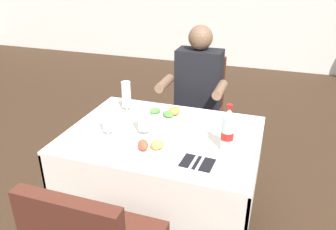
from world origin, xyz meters
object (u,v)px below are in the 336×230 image
at_px(chair_far_diner_seat, 195,107).
at_px(plate_near_camera, 150,147).
at_px(beer_glass_middle, 144,119).
at_px(cola_bottle_primary, 228,130).
at_px(seated_diner_far, 197,95).
at_px(plate_far_diner, 166,114).
at_px(napkin_cutlery_set, 197,163).
at_px(main_dining_table, 163,155).
at_px(beer_glass_right, 107,119).
at_px(beer_glass_left, 126,96).

height_order(chair_far_diner_seat, plate_near_camera, chair_far_diner_seat).
relative_size(beer_glass_middle, cola_bottle_primary, 0.72).
relative_size(chair_far_diner_seat, seated_diner_far, 0.77).
height_order(chair_far_diner_seat, plate_far_diner, chair_far_diner_seat).
distance_m(cola_bottle_primary, napkin_cutlery_set, 0.25).
bearing_deg(chair_far_diner_seat, main_dining_table, -90.00).
bearing_deg(plate_far_diner, beer_glass_right, -124.11).
bearing_deg(chair_far_diner_seat, beer_glass_left, -121.26).
distance_m(beer_glass_left, beer_glass_right, 0.38).
bearing_deg(beer_glass_left, seated_diner_far, 50.92).
xyz_separation_m(plate_near_camera, beer_glass_middle, (-0.10, 0.17, 0.08)).
distance_m(seated_diner_far, cola_bottle_primary, 0.90).
xyz_separation_m(chair_far_diner_seat, cola_bottle_primary, (0.41, -0.91, 0.29)).
bearing_deg(plate_far_diner, napkin_cutlery_set, -55.31).
bearing_deg(chair_far_diner_seat, plate_near_camera, -89.98).
xyz_separation_m(plate_near_camera, plate_far_diner, (-0.06, 0.46, -0.00)).
distance_m(chair_far_diner_seat, beer_glass_left, 0.75).
xyz_separation_m(plate_far_diner, napkin_cutlery_set, (0.35, -0.50, -0.02)).
bearing_deg(beer_glass_middle, beer_glass_left, 130.99).
bearing_deg(plate_far_diner, main_dining_table, -75.92).
xyz_separation_m(main_dining_table, beer_glass_right, (-0.31, -0.13, 0.27)).
distance_m(seated_diner_far, plate_far_diner, 0.50).
bearing_deg(cola_bottle_primary, beer_glass_left, 157.43).
bearing_deg(beer_glass_left, plate_near_camera, -52.56).
bearing_deg(napkin_cutlery_set, beer_glass_right, 167.26).
relative_size(plate_near_camera, cola_bottle_primary, 0.79).
relative_size(main_dining_table, beer_glass_left, 5.48).
bearing_deg(napkin_cutlery_set, plate_near_camera, 171.93).
relative_size(seated_diner_far, beer_glass_left, 5.84).
xyz_separation_m(main_dining_table, plate_far_diner, (-0.06, 0.24, 0.18)).
bearing_deg(main_dining_table, plate_near_camera, -89.90).
bearing_deg(beer_glass_right, seated_diner_far, 68.33).
bearing_deg(chair_far_diner_seat, napkin_cutlery_set, -75.35).
bearing_deg(napkin_cutlery_set, main_dining_table, 137.36).
xyz_separation_m(plate_far_diner, beer_glass_left, (-0.30, 0.01, 0.09)).
bearing_deg(napkin_cutlery_set, beer_glass_left, 141.75).
bearing_deg(cola_bottle_primary, napkin_cutlery_set, -122.05).
distance_m(plate_far_diner, beer_glass_left, 0.31).
relative_size(main_dining_table, chair_far_diner_seat, 1.22).
bearing_deg(plate_far_diner, chair_far_diner_seat, 84.34).
height_order(main_dining_table, chair_far_diner_seat, chair_far_diner_seat).
distance_m(main_dining_table, beer_glass_right, 0.43).
relative_size(beer_glass_right, cola_bottle_primary, 0.73).
distance_m(main_dining_table, seated_diner_far, 0.74).
bearing_deg(cola_bottle_primary, seated_diner_far, 115.08).
xyz_separation_m(chair_far_diner_seat, beer_glass_middle, (-0.10, -0.89, 0.27)).
bearing_deg(beer_glass_middle, main_dining_table, 27.30).
bearing_deg(seated_diner_far, beer_glass_left, -129.08).
distance_m(plate_near_camera, beer_glass_left, 0.60).
bearing_deg(napkin_cutlery_set, seated_diner_far, 104.42).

